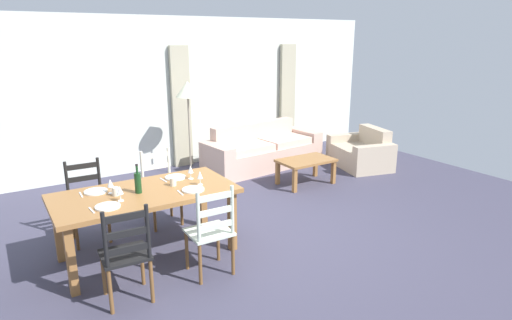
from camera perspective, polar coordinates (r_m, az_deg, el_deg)
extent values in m
cube|color=#3D3B4E|center=(5.43, -1.13, -9.70)|extent=(9.60, 9.60, 0.02)
cube|color=silver|center=(7.97, -13.71, 8.36)|extent=(9.60, 0.16, 2.70)
cube|color=#A9A388|center=(8.05, -9.85, 6.85)|extent=(0.35, 0.08, 2.20)
cube|color=#A9A388|center=(9.23, 4.15, 8.17)|extent=(0.35, 0.08, 2.20)
cube|color=olive|center=(4.78, -14.45, -4.31)|extent=(1.90, 0.96, 0.05)
cube|color=olive|center=(4.43, -23.21, -12.16)|extent=(0.08, 0.08, 0.70)
cube|color=olive|center=(4.91, -3.17, -8.01)|extent=(0.08, 0.08, 0.70)
cube|color=olive|center=(5.11, -24.68, -8.51)|extent=(0.08, 0.08, 0.70)
cube|color=olive|center=(5.53, -7.03, -5.26)|extent=(0.08, 0.08, 0.70)
cube|color=black|center=(4.16, -16.89, -11.87)|extent=(0.45, 0.43, 0.03)
cylinder|color=brown|center=(4.39, -19.48, -13.95)|extent=(0.04, 0.04, 0.43)
cylinder|color=brown|center=(4.44, -14.79, -13.17)|extent=(0.04, 0.04, 0.43)
cylinder|color=brown|center=(4.10, -18.67, -16.16)|extent=(0.04, 0.04, 0.43)
cylinder|color=brown|center=(4.15, -13.62, -15.27)|extent=(0.04, 0.04, 0.43)
cylinder|color=black|center=(3.87, -19.32, -9.94)|extent=(0.04, 0.04, 0.50)
cylinder|color=black|center=(3.93, -14.09, -9.10)|extent=(0.04, 0.04, 0.50)
cube|color=black|center=(3.95, -16.53, -11.23)|extent=(0.38, 0.05, 0.06)
cube|color=black|center=(3.88, -16.71, -9.26)|extent=(0.38, 0.05, 0.06)
cube|color=black|center=(3.83, -16.89, -7.22)|extent=(0.38, 0.05, 0.06)
cube|color=silver|center=(4.43, -6.24, -9.42)|extent=(0.43, 0.41, 0.03)
cylinder|color=brown|center=(4.62, -9.13, -11.65)|extent=(0.04, 0.04, 0.43)
cylinder|color=brown|center=(4.74, -5.03, -10.71)|extent=(0.04, 0.04, 0.43)
cylinder|color=brown|center=(4.34, -7.38, -13.49)|extent=(0.04, 0.04, 0.43)
cylinder|color=brown|center=(4.47, -3.06, -12.41)|extent=(0.04, 0.04, 0.43)
cylinder|color=silver|center=(4.12, -7.63, -7.51)|extent=(0.04, 0.04, 0.50)
cylinder|color=silver|center=(4.26, -3.16, -6.57)|extent=(0.04, 0.04, 0.50)
cube|color=silver|center=(4.24, -5.31, -8.66)|extent=(0.38, 0.03, 0.06)
cube|color=silver|center=(4.18, -5.36, -6.79)|extent=(0.38, 0.03, 0.06)
cube|color=silver|center=(4.12, -5.41, -4.86)|extent=(0.38, 0.03, 0.06)
cube|color=black|center=(5.43, -21.26, -5.60)|extent=(0.43, 0.42, 0.03)
cylinder|color=brown|center=(5.38, -18.81, -8.19)|extent=(0.04, 0.04, 0.43)
cylinder|color=brown|center=(5.34, -22.62, -8.80)|extent=(0.04, 0.04, 0.43)
cylinder|color=brown|center=(5.69, -19.53, -6.92)|extent=(0.04, 0.04, 0.43)
cylinder|color=brown|center=(5.65, -23.12, -7.48)|extent=(0.04, 0.04, 0.43)
cylinder|color=black|center=(5.53, -19.99, -2.20)|extent=(0.04, 0.04, 0.50)
cylinder|color=black|center=(5.48, -23.68, -2.74)|extent=(0.04, 0.04, 0.50)
cube|color=black|center=(5.54, -21.69, -3.75)|extent=(0.38, 0.04, 0.06)
cube|color=black|center=(5.50, -21.85, -2.27)|extent=(0.38, 0.04, 0.06)
cube|color=black|center=(5.45, -22.01, -0.77)|extent=(0.38, 0.04, 0.06)
cube|color=beige|center=(5.64, -12.30, -4.03)|extent=(0.43, 0.41, 0.03)
cylinder|color=brown|center=(5.64, -9.81, -6.41)|extent=(0.04, 0.04, 0.43)
cylinder|color=brown|center=(5.52, -13.24, -7.12)|extent=(0.04, 0.04, 0.43)
cylinder|color=brown|center=(5.93, -11.17, -5.34)|extent=(0.04, 0.04, 0.43)
cylinder|color=brown|center=(5.82, -14.44, -5.99)|extent=(0.04, 0.04, 0.43)
cylinder|color=beige|center=(5.77, -11.42, -0.78)|extent=(0.04, 0.04, 0.50)
cylinder|color=beige|center=(5.66, -14.79, -1.35)|extent=(0.04, 0.04, 0.50)
cube|color=beige|center=(5.75, -13.01, -2.30)|extent=(0.38, 0.03, 0.06)
cube|color=beige|center=(5.71, -13.10, -0.87)|extent=(0.38, 0.03, 0.06)
cube|color=beige|center=(5.67, -13.19, 0.58)|extent=(0.38, 0.03, 0.06)
cylinder|color=white|center=(4.44, -18.99, -5.83)|extent=(0.24, 0.24, 0.02)
cube|color=silver|center=(4.42, -20.87, -6.22)|extent=(0.03, 0.17, 0.01)
cylinder|color=white|center=(4.70, -8.29, -3.89)|extent=(0.24, 0.24, 0.02)
cube|color=silver|center=(4.65, -9.98, -4.28)|extent=(0.02, 0.17, 0.01)
cylinder|color=white|center=(4.90, -20.40, -3.92)|extent=(0.24, 0.24, 0.02)
cube|color=silver|center=(4.88, -22.11, -4.26)|extent=(0.02, 0.17, 0.01)
cylinder|color=white|center=(5.14, -10.59, -2.26)|extent=(0.24, 0.24, 0.02)
cube|color=silver|center=(5.09, -12.15, -2.60)|extent=(0.03, 0.17, 0.01)
cylinder|color=#143819|center=(4.71, -15.32, -2.94)|extent=(0.07, 0.07, 0.22)
cylinder|color=#143819|center=(4.67, -15.45, -1.20)|extent=(0.02, 0.02, 0.08)
cylinder|color=black|center=(4.65, -15.49, -0.64)|extent=(0.03, 0.03, 0.02)
cylinder|color=white|center=(4.57, -17.41, -5.15)|extent=(0.06, 0.06, 0.01)
cylinder|color=white|center=(4.55, -17.45, -4.71)|extent=(0.01, 0.01, 0.07)
cone|color=white|center=(4.53, -17.53, -3.79)|extent=(0.06, 0.06, 0.08)
cylinder|color=white|center=(4.86, -7.37, -3.24)|extent=(0.06, 0.06, 0.01)
cylinder|color=white|center=(4.85, -7.39, -2.82)|extent=(0.01, 0.01, 0.07)
cone|color=white|center=(4.83, -7.42, -1.95)|extent=(0.06, 0.06, 0.08)
cylinder|color=white|center=(4.81, -18.58, -4.18)|extent=(0.06, 0.06, 0.01)
cylinder|color=white|center=(4.80, -18.62, -3.75)|extent=(0.01, 0.01, 0.07)
cone|color=white|center=(4.78, -18.70, -2.87)|extent=(0.06, 0.06, 0.08)
cylinder|color=white|center=(5.08, -8.59, -2.46)|extent=(0.06, 0.06, 0.01)
cylinder|color=white|center=(5.06, -8.61, -2.05)|extent=(0.01, 0.01, 0.07)
cone|color=white|center=(5.04, -8.65, -1.21)|extent=(0.06, 0.06, 0.08)
cylinder|color=beige|center=(4.87, -10.89, -2.85)|extent=(0.07, 0.07, 0.09)
cylinder|color=beige|center=(4.72, -18.06, -3.97)|extent=(0.07, 0.07, 0.09)
cube|color=#CCA694|center=(7.99, 1.01, 0.40)|extent=(1.87, 0.98, 0.40)
cube|color=#CCA694|center=(8.17, -0.31, 2.20)|extent=(1.81, 0.38, 0.80)
cube|color=#CCA694|center=(8.63, 6.29, 2.09)|extent=(0.32, 0.82, 0.58)
cube|color=#CCA694|center=(7.39, -5.14, -0.24)|extent=(0.32, 0.82, 0.58)
cube|color=beige|center=(8.17, 3.70, 2.60)|extent=(0.92, 0.72, 0.12)
cube|color=beige|center=(7.62, -1.37, 1.65)|extent=(0.92, 0.72, 0.12)
cube|color=olive|center=(7.08, 6.62, -0.07)|extent=(0.90, 0.56, 0.04)
cube|color=olive|center=(6.73, 5.13, -2.74)|extent=(0.06, 0.06, 0.38)
cube|color=olive|center=(7.23, 10.19, -1.62)|extent=(0.06, 0.06, 0.38)
cube|color=olive|center=(7.09, 2.88, -1.74)|extent=(0.06, 0.06, 0.38)
cube|color=olive|center=(7.56, 7.85, -0.74)|extent=(0.06, 0.06, 0.38)
cube|color=#BBA88F|center=(8.28, 13.49, 0.45)|extent=(0.97, 0.97, 0.38)
cube|color=#BBA88F|center=(8.40, 15.31, 1.73)|extent=(0.39, 0.82, 0.72)
cube|color=#BBA88F|center=(7.87, 15.36, 0.03)|extent=(0.82, 0.37, 0.52)
cube|color=#BBA88F|center=(8.67, 11.85, 1.72)|extent=(0.82, 0.37, 0.52)
cylinder|color=#332D28|center=(7.64, -8.54, -1.97)|extent=(0.28, 0.28, 0.03)
cylinder|color=gray|center=(7.46, -8.76, 3.09)|extent=(0.03, 0.03, 1.35)
cone|color=beige|center=(7.32, -9.02, 9.24)|extent=(0.40, 0.40, 0.26)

